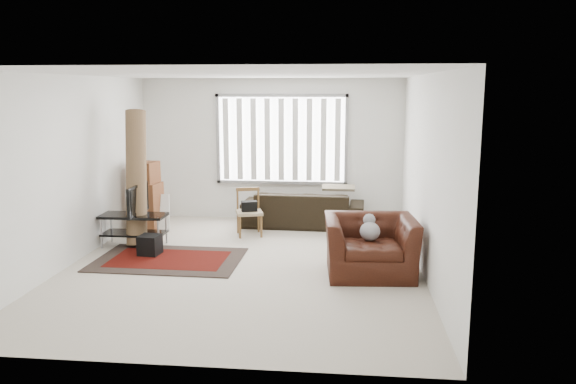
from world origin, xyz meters
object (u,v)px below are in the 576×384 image
at_px(moving_boxes, 147,199).
at_px(sofa, 303,203).
at_px(side_chair, 249,210).
at_px(tv_stand, 134,223).
at_px(armchair, 370,242).

distance_m(moving_boxes, sofa, 2.82).
bearing_deg(side_chair, tv_stand, -169.54).
distance_m(tv_stand, moving_boxes, 1.01).
bearing_deg(armchair, moving_boxes, 148.37).
relative_size(side_chair, armchair, 0.63).
height_order(tv_stand, sofa, sofa).
height_order(sofa, armchair, armchair).
bearing_deg(sofa, armchair, 114.89).
distance_m(tv_stand, armchair, 3.86).
xyz_separation_m(tv_stand, armchair, (3.72, -1.02, 0.08)).
xyz_separation_m(tv_stand, side_chair, (1.73, 0.87, 0.07)).
bearing_deg(side_chair, armchair, -59.54).
bearing_deg(side_chair, sofa, 24.55).
xyz_separation_m(tv_stand, sofa, (2.61, 1.62, 0.05)).
xyz_separation_m(sofa, side_chair, (-0.88, -0.76, 0.02)).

